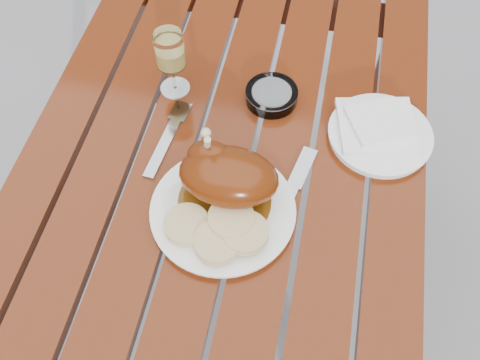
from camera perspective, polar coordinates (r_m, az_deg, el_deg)
name	(u,v)px	position (r m, az deg, el deg)	size (l,w,h in m)	color
ground	(230,288)	(1.74, -1.05, -11.49)	(60.00, 60.00, 0.00)	slate
table	(228,234)	(1.40, -1.29, -5.80)	(0.80, 1.20, 0.75)	maroon
dinner_plate	(223,211)	(0.99, -1.83, -3.33)	(0.27, 0.27, 0.02)	white
roast_duck	(226,175)	(0.96, -1.54, 0.56)	(0.18, 0.17, 0.13)	#63370B
bread_dumplings	(220,230)	(0.95, -2.15, -5.30)	(0.19, 0.13, 0.03)	#E1C389
wine_glass	(172,63)	(1.14, -7.31, 12.25)	(0.06, 0.06, 0.15)	#EBD16B
side_plate	(380,135)	(1.13, 14.69, 4.66)	(0.21, 0.21, 0.02)	white
napkin	(377,126)	(1.12, 14.38, 5.62)	(0.15, 0.14, 0.01)	white
ashtray	(272,95)	(1.15, 3.38, 9.00)	(0.11, 0.11, 0.03)	#B2B7BC
fork	(166,142)	(1.10, -7.94, 4.07)	(0.02, 0.18, 0.01)	gray
knife	(284,208)	(1.00, 4.72, -3.03)	(0.02, 0.22, 0.01)	gray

